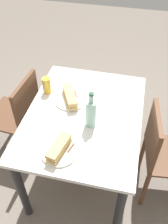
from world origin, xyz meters
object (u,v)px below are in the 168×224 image
baguette_sandwich_far (70,96)px  water_bottle (91,113)px  chair_near (19,114)px  chair_far (162,151)px  plate_near (59,152)px  baguette_sandwich_near (59,148)px  knife_near (68,152)px  beer_glass (47,85)px  knife_far (77,97)px  plate_far (70,100)px  dining_table (84,125)px

baguette_sandwich_far → water_bottle: size_ratio=0.90×
baguette_sandwich_far → chair_near: bearing=-91.8°
chair_near → chair_far: bearing=83.6°
chair_near → baguette_sandwich_far: chair_near is taller
plate_near → baguette_sandwich_near: baguette_sandwich_near is taller
chair_far → water_bottle: 0.67m
knife_near → beer_glass: (-0.55, -0.32, 0.05)m
knife_near → knife_far: 0.53m
chair_near → plate_far: bearing=88.2°
chair_near → beer_glass: bearing=100.4°
knife_far → water_bottle: water_bottle is taller
chair_near → plate_near: chair_near is taller
baguette_sandwich_near → knife_near: baguette_sandwich_near is taller
baguette_sandwich_far → water_bottle: (0.20, 0.20, 0.06)m
dining_table → water_bottle: (0.09, 0.07, 0.23)m
dining_table → baguette_sandwich_near: bearing=-11.2°
chair_near → water_bottle: water_bottle is taller
beer_glass → plate_far: bearing=72.6°
knife_far → dining_table: bearing=32.2°
dining_table → knife_far: bearing=-147.8°
chair_far → chair_near: bearing=-96.4°
dining_table → baguette_sandwich_near: 0.42m
water_bottle → plate_far: bearing=-135.1°
plate_near → beer_glass: size_ratio=1.75×
plate_near → baguette_sandwich_far: baguette_sandwich_far is taller
chair_far → beer_glass: (-0.19, -0.96, 0.33)m
plate_near → plate_far: same height
knife_near → beer_glass: bearing=-149.6°
baguette_sandwich_near → baguette_sandwich_far: same height
plate_near → knife_near: size_ratio=1.33×
water_bottle → beer_glass: 0.49m
knife_far → water_bottle: 0.30m
dining_table → chair_near: bearing=-101.8°
knife_near → baguette_sandwich_near: bearing=-90.1°
baguette_sandwich_far → beer_glass: beer_glass is taller
chair_far → knife_near: size_ratio=4.93×
chair_far → beer_glass: 1.03m
dining_table → chair_near: (-0.13, -0.61, -0.14)m
baguette_sandwich_near → knife_near: bearing=89.9°
knife_near → plate_far: (-0.49, -0.12, -0.01)m
chair_far → dining_table: bearing=-90.9°
baguette_sandwich_far → chair_far: bearing=80.7°
plate_far → beer_glass: 0.22m
chair_near → baguette_sandwich_near: chair_near is taller
knife_far → beer_glass: size_ratio=1.24×
chair_far → water_bottle: bearing=-81.6°
plate_near → knife_far: bearing=-177.8°
plate_far → chair_near: bearing=-91.8°
chair_near → plate_near: size_ratio=3.70×
baguette_sandwich_far → baguette_sandwich_near: bearing=7.3°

